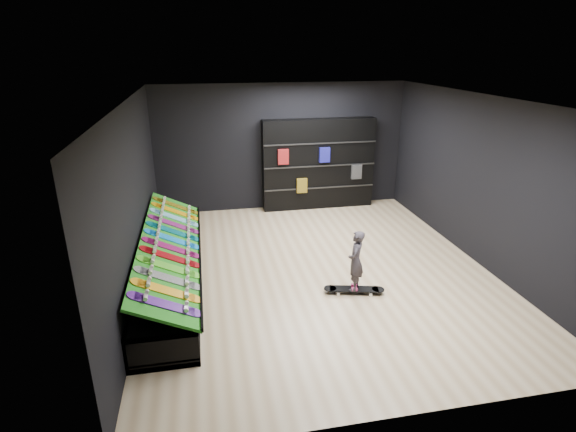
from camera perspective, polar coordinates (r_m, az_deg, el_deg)
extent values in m
cube|color=#D3B98E|center=(8.16, 3.74, -6.83)|extent=(6.00, 7.00, 0.01)
cube|color=white|center=(7.28, 4.31, 14.60)|extent=(6.00, 7.00, 0.01)
cube|color=black|center=(10.90, -0.78, 8.71)|extent=(6.00, 0.02, 3.00)
cube|color=black|center=(4.58, 15.50, -9.88)|extent=(6.00, 0.02, 3.00)
cube|color=black|center=(7.42, -18.99, 1.75)|extent=(0.02, 7.00, 3.00)
cube|color=black|center=(8.84, 23.21, 4.14)|extent=(0.02, 7.00, 3.00)
cube|color=#176D11|center=(7.65, -14.60, -3.57)|extent=(0.92, 4.50, 0.46)
cube|color=black|center=(11.00, 3.86, 6.59)|extent=(2.72, 0.32, 2.18)
imported|color=black|center=(7.32, 8.52, -7.02)|extent=(0.25, 0.28, 0.60)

